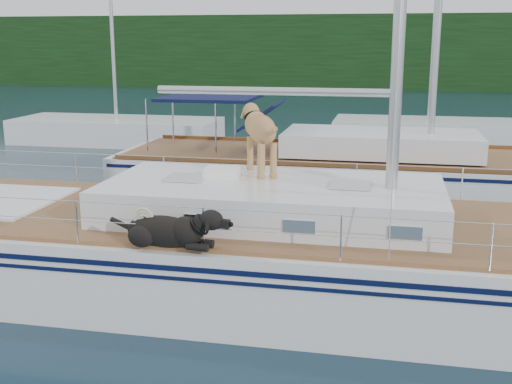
# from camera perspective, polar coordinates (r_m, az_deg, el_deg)

# --- Properties ---
(ground) EXTENTS (120.00, 120.00, 0.00)m
(ground) POSITION_cam_1_polar(r_m,az_deg,el_deg) (10.60, -2.90, -8.56)
(ground) COLOR black
(ground) RESTS_ON ground
(tree_line) EXTENTS (90.00, 3.00, 6.00)m
(tree_line) POSITION_cam_1_polar(r_m,az_deg,el_deg) (54.58, 9.38, 12.17)
(tree_line) COLOR black
(tree_line) RESTS_ON ground
(shore_bank) EXTENTS (92.00, 1.00, 1.20)m
(shore_bank) POSITION_cam_1_polar(r_m,az_deg,el_deg) (55.87, 9.35, 9.73)
(shore_bank) COLOR #595147
(shore_bank) RESTS_ON ground
(main_sailboat) EXTENTS (12.00, 3.87, 14.01)m
(main_sailboat) POSITION_cam_1_polar(r_m,az_deg,el_deg) (10.35, -2.44, -5.07)
(main_sailboat) COLOR silver
(main_sailboat) RESTS_ON ground
(neighbor_sailboat) EXTENTS (11.00, 3.50, 13.30)m
(neighbor_sailboat) POSITION_cam_1_polar(r_m,az_deg,el_deg) (16.58, 7.14, 1.66)
(neighbor_sailboat) COLOR silver
(neighbor_sailboat) RESTS_ON ground
(bg_boat_west) EXTENTS (8.00, 3.00, 11.65)m
(bg_boat_west) POSITION_cam_1_polar(r_m,az_deg,el_deg) (26.00, -12.24, 5.29)
(bg_boat_west) COLOR silver
(bg_boat_west) RESTS_ON ground
(bg_boat_center) EXTENTS (7.20, 3.00, 11.65)m
(bg_boat_center) POSITION_cam_1_polar(r_m,az_deg,el_deg) (25.79, 15.04, 5.08)
(bg_boat_center) COLOR silver
(bg_boat_center) RESTS_ON ground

